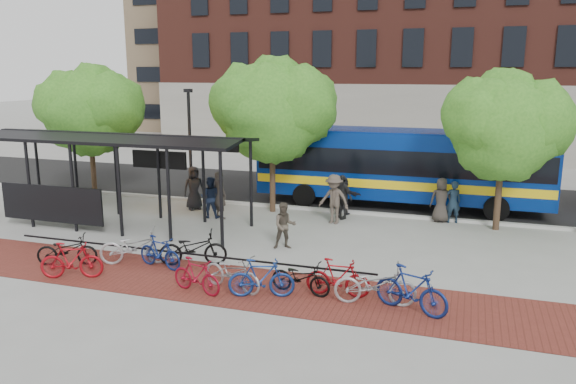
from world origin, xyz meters
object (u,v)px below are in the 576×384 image
(bike_7, at_px, (261,278))
(pedestrian_6, at_px, (441,200))
(bike_1, at_px, (71,260))
(pedestrian_1, at_px, (220,195))
(lamp_post_left, at_px, (190,143))
(bike_3, at_px, (160,252))
(bike_9, at_px, (338,278))
(pedestrian_5, at_px, (343,196))
(tree_b, at_px, (275,106))
(bus, at_px, (401,163))
(pedestrian_0, at_px, (194,188))
(bike_4, at_px, (193,248))
(bike_6, at_px, (232,272))
(bike_0, at_px, (67,250))
(pedestrian_8, at_px, (285,226))
(bike_2, at_px, (135,247))
(tree_a, at_px, (91,107))
(bike_10, at_px, (375,284))
(bus_shelter, at_px, (113,148))
(pedestrian_2, at_px, (210,197))
(bike_11, at_px, (411,290))
(tree_c, at_px, (507,123))
(pedestrian_7, at_px, (453,202))
(pedestrian_4, at_px, (342,197))
(bike_8, at_px, (301,278))
(pedestrian_3, at_px, (334,199))
(bike_5, at_px, (196,276))

(bike_7, xyz_separation_m, pedestrian_6, (4.09, 9.34, 0.35))
(bike_1, height_order, pedestrian_1, pedestrian_1)
(pedestrian_6, bearing_deg, lamp_post_left, -3.65)
(bike_3, relative_size, bike_9, 0.96)
(pedestrian_5, bearing_deg, tree_b, 13.34)
(bus, height_order, pedestrian_0, bus)
(bike_4, distance_m, bike_6, 2.45)
(bike_0, distance_m, bike_9, 8.53)
(bike_1, xyz_separation_m, pedestrian_8, (4.99, 4.56, 0.26))
(bike_2, xyz_separation_m, pedestrian_8, (3.95, 2.93, 0.23))
(bus, relative_size, bike_0, 6.77)
(bike_2, bearing_deg, tree_a, 20.11)
(bike_9, height_order, bike_10, bike_10)
(bus_shelter, distance_m, bike_2, 5.61)
(bike_2, xyz_separation_m, bike_9, (6.59, -0.53, -0.04))
(pedestrian_2, relative_size, pedestrian_5, 1.07)
(bike_0, distance_m, bike_11, 10.50)
(pedestrian_0, relative_size, pedestrian_8, 1.18)
(bike_9, xyz_separation_m, bike_11, (1.97, -0.43, 0.07))
(lamp_post_left, bearing_deg, tree_c, -1.10)
(pedestrian_7, bearing_deg, tree_c, 147.67)
(bike_2, distance_m, pedestrian_1, 5.89)
(bike_0, relative_size, bike_11, 0.93)
(bike_2, distance_m, pedestrian_4, 8.88)
(bus_shelter, relative_size, pedestrian_8, 6.63)
(bike_10, xyz_separation_m, pedestrian_6, (1.14, 8.90, 0.34))
(bike_2, bearing_deg, pedestrian_6, -69.77)
(bike_1, distance_m, pedestrian_0, 8.59)
(bike_9, relative_size, pedestrian_8, 1.09)
(bus_shelter, distance_m, pedestrian_2, 4.25)
(pedestrian_1, distance_m, pedestrian_4, 4.95)
(bike_2, bearing_deg, bike_7, -127.26)
(tree_b, distance_m, pedestrian_6, 7.72)
(tree_a, bearing_deg, bike_7, -37.14)
(pedestrian_2, bearing_deg, pedestrian_1, 172.39)
(bus_shelter, height_order, pedestrian_0, bus_shelter)
(bike_8, xyz_separation_m, bike_11, (2.96, -0.29, 0.14))
(bike_2, xyz_separation_m, pedestrian_7, (9.22, 8.12, 0.28))
(bike_0, distance_m, pedestrian_0, 7.69)
(pedestrian_0, bearing_deg, pedestrian_7, -35.08)
(bike_1, relative_size, pedestrian_3, 0.93)
(bus_shelter, bearing_deg, bike_7, -32.45)
(bus_shelter, xyz_separation_m, bike_11, (11.85, -4.79, -2.40))
(bike_6, bearing_deg, bike_3, 89.08)
(bike_1, relative_size, bike_9, 1.04)
(bus, height_order, pedestrian_2, bus)
(pedestrian_0, bearing_deg, bus, -19.62)
(bike_5, bearing_deg, bike_6, -45.32)
(tree_a, xyz_separation_m, lamp_post_left, (4.91, 0.25, -1.49))
(bike_5, xyz_separation_m, pedestrian_0, (-4.41, 8.41, 0.45))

